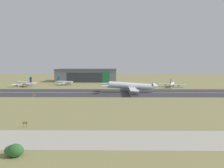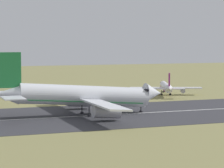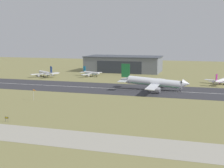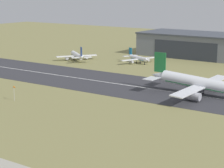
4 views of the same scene
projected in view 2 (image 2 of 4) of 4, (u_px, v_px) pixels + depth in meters
name	position (u px, v px, depth m)	size (l,w,h in m)	color
airplane_landing	(83.00, 96.00, 127.76)	(42.31, 45.54, 15.43)	silver
airplane_parked_centre	(166.00, 87.00, 175.03)	(23.27, 24.72, 8.02)	white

